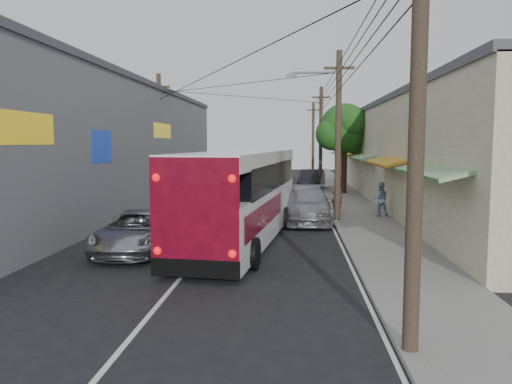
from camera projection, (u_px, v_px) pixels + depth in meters
ground at (153, 311)px, 11.20m from camera, size 120.00×120.00×0.00m
sidewalk at (348, 203)px, 30.56m from camera, size 3.00×80.00×0.12m
building_right at (417, 152)px, 31.90m from camera, size 7.09×40.00×6.25m
building_left at (96, 145)px, 29.33m from camera, size 7.20×36.00×7.25m
utility_poles at (294, 137)px, 30.73m from camera, size 11.80×45.28×8.00m
street_tree at (346, 130)px, 36.04m from camera, size 4.40×4.00×6.60m
coach_bus at (243, 195)px, 18.97m from camera, size 3.81×12.12×3.44m
jeepney at (137, 232)px, 17.23m from camera, size 2.59×5.17×1.40m
parked_suv at (307, 205)px, 23.74m from camera, size 2.34×5.64×1.63m
parked_car_mid at (304, 193)px, 30.70m from camera, size 2.01×3.96×1.29m
parked_car_far at (312, 180)px, 39.51m from camera, size 2.40×5.16×1.64m
pedestrian_near at (337, 197)px, 25.88m from camera, size 0.69×0.56×1.65m
pedestrian_far at (380, 199)px, 24.78m from camera, size 0.88×0.71×1.70m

